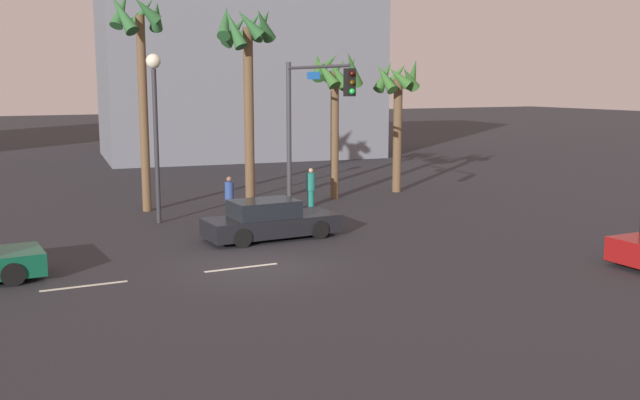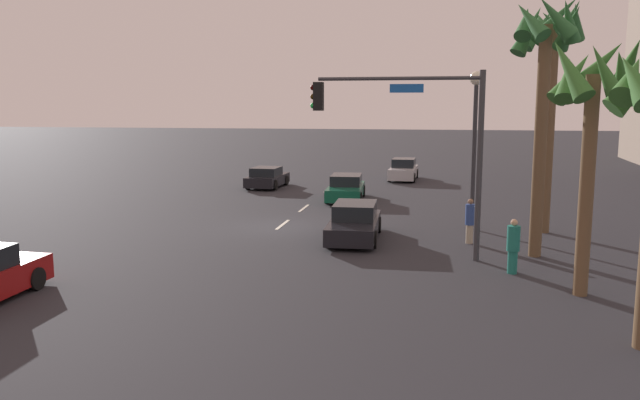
# 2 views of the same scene
# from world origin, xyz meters

# --- Properties ---
(ground_plane) EXTENTS (220.00, 220.00, 0.00)m
(ground_plane) POSITION_xyz_m (0.00, 0.00, 0.00)
(ground_plane) COLOR #28282D
(lane_stripe_2) EXTENTS (2.28, 0.14, 0.01)m
(lane_stripe_2) POSITION_xyz_m (-4.93, 0.00, 0.01)
(lane_stripe_2) COLOR silver
(lane_stripe_2) RESTS_ON ground_plane
(lane_stripe_3) EXTENTS (2.25, 0.14, 0.01)m
(lane_stripe_3) POSITION_xyz_m (-0.46, 0.00, 0.01)
(lane_stripe_3) COLOR silver
(lane_stripe_3) RESTS_ON ground_plane
(car_2) EXTENTS (4.75, 2.02, 1.38)m
(car_2) POSITION_xyz_m (1.83, 3.42, 0.63)
(car_2) COLOR black
(car_2) RESTS_ON ground_plane
(traffic_signal) EXTENTS (0.32, 5.73, 6.24)m
(traffic_signal) POSITION_xyz_m (4.51, 5.92, 4.27)
(traffic_signal) COLOR #38383D
(traffic_signal) RESTS_ON ground_plane
(streetlamp) EXTENTS (0.56, 0.56, 6.48)m
(streetlamp) POSITION_xyz_m (-0.96, 7.98, 4.51)
(streetlamp) COLOR #2D2D33
(streetlamp) RESTS_ON ground_plane
(pedestrian_0) EXTENTS (0.55, 0.55, 1.70)m
(pedestrian_0) POSITION_xyz_m (6.00, 8.84, 0.88)
(pedestrian_0) COLOR #1E7266
(pedestrian_0) RESTS_ON ground_plane
(pedestrian_1) EXTENTS (0.49, 0.49, 1.69)m
(pedestrian_1) POSITION_xyz_m (1.85, 7.76, 0.88)
(pedestrian_1) COLOR #B2A58C
(pedestrian_1) RESTS_ON ground_plane
(palm_tree_0) EXTENTS (2.51, 2.59, 9.29)m
(palm_tree_0) POSITION_xyz_m (-0.87, 10.89, 6.91)
(palm_tree_0) COLOR brown
(palm_tree_0) RESTS_ON ground_plane
(palm_tree_1) EXTENTS (2.73, 2.59, 8.83)m
(palm_tree_1) POSITION_xyz_m (3.45, 9.90, 6.68)
(palm_tree_1) COLOR brown
(palm_tree_1) RESTS_ON ground_plane
(palm_tree_2) EXTENTS (2.59, 2.58, 6.94)m
(palm_tree_2) POSITION_xyz_m (7.99, 10.42, 5.38)
(palm_tree_2) COLOR brown
(palm_tree_2) RESTS_ON ground_plane
(palm_tree_3) EXTENTS (2.41, 2.42, 6.64)m
(palm_tree_3) POSITION_xyz_m (11.67, 10.93, 4.93)
(palm_tree_3) COLOR brown
(palm_tree_3) RESTS_ON ground_plane
(building_1) EXTENTS (20.34, 13.30, 14.49)m
(building_1) POSITION_xyz_m (10.87, 31.76, 7.25)
(building_1) COLOR slate
(building_1) RESTS_ON ground_plane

